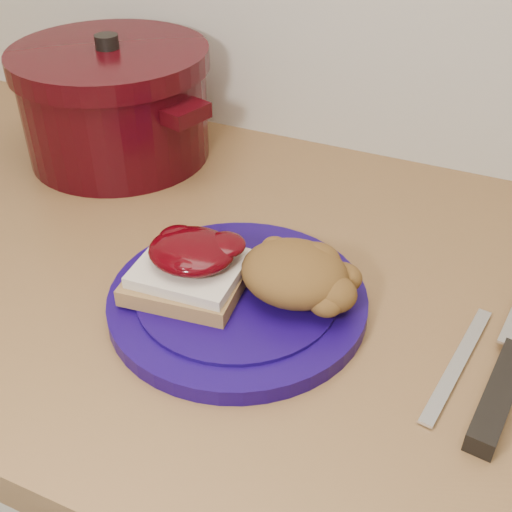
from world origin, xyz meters
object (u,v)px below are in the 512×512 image
at_px(plate, 238,300).
at_px(butter_knife, 458,363).
at_px(chef_knife, 512,362).
at_px(dutch_oven, 115,103).
at_px(pepper_grinder, 92,87).

bearing_deg(plate, butter_knife, 2.35).
bearing_deg(chef_knife, dutch_oven, 76.36).
bearing_deg(pepper_grinder, plate, -36.81).
distance_m(dutch_oven, pepper_grinder, 0.07).
xyz_separation_m(plate, chef_knife, (0.25, 0.02, 0.00)).
bearing_deg(butter_knife, chef_knife, -63.27).
height_order(chef_knife, butter_knife, chef_knife).
height_order(dutch_oven, pepper_grinder, dutch_oven).
distance_m(butter_knife, pepper_grinder, 0.60).
xyz_separation_m(chef_knife, butter_knife, (-0.04, -0.01, -0.01)).
height_order(chef_knife, pepper_grinder, pepper_grinder).
distance_m(plate, pepper_grinder, 0.43).
bearing_deg(chef_knife, butter_knife, 115.39).
distance_m(butter_knife, dutch_oven, 0.53).
xyz_separation_m(plate, butter_knife, (0.21, 0.01, -0.00)).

